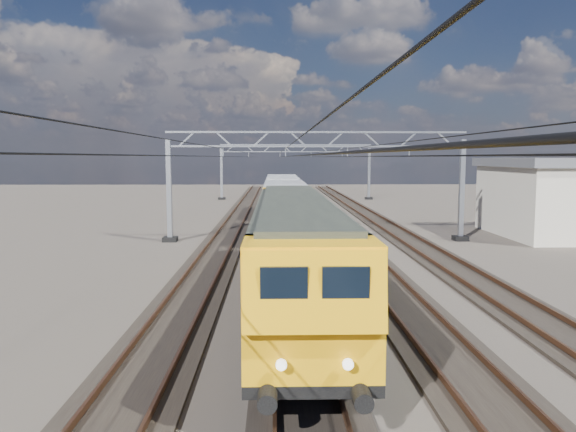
{
  "coord_description": "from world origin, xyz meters",
  "views": [
    {
      "loc": [
        -2.71,
        -32.22,
        5.45
      ],
      "look_at": [
        -2.01,
        -3.17,
        2.4
      ],
      "focal_mm": 35.0,
      "sensor_mm": 36.0,
      "label": 1
    }
  ],
  "objects_px": {
    "locomotive": "(294,245)",
    "hopper_wagon_mid": "(282,192)",
    "catenary_gantry_mid": "(316,181)",
    "hopper_wagon_lead": "(285,205)",
    "catenary_gantry_far": "(295,169)"
  },
  "relations": [
    {
      "from": "locomotive",
      "to": "hopper_wagon_mid",
      "type": "distance_m",
      "value": 31.9
    },
    {
      "from": "catenary_gantry_mid",
      "to": "locomotive",
      "type": "xyz_separation_m",
      "value": [
        -2.0,
        -16.31,
        -1.58
      ]
    },
    {
      "from": "catenary_gantry_mid",
      "to": "catenary_gantry_far",
      "type": "xyz_separation_m",
      "value": [
        0.0,
        36.0,
        0.0
      ]
    },
    {
      "from": "locomotive",
      "to": "hopper_wagon_mid",
      "type": "height_order",
      "value": "locomotive"
    },
    {
      "from": "hopper_wagon_lead",
      "to": "hopper_wagon_mid",
      "type": "distance_m",
      "value": 14.2
    },
    {
      "from": "locomotive",
      "to": "hopper_wagon_lead",
      "type": "height_order",
      "value": "locomotive"
    },
    {
      "from": "locomotive",
      "to": "hopper_wagon_lead",
      "type": "distance_m",
      "value": 17.7
    },
    {
      "from": "catenary_gantry_mid",
      "to": "hopper_wagon_mid",
      "type": "bearing_deg",
      "value": 97.31
    },
    {
      "from": "catenary_gantry_far",
      "to": "locomotive",
      "type": "xyz_separation_m",
      "value": [
        -2.0,
        -52.31,
        -1.58
      ]
    },
    {
      "from": "catenary_gantry_mid",
      "to": "catenary_gantry_far",
      "type": "bearing_deg",
      "value": 90.0
    },
    {
      "from": "catenary_gantry_mid",
      "to": "hopper_wagon_mid",
      "type": "distance_m",
      "value": 15.8
    },
    {
      "from": "locomotive",
      "to": "catenary_gantry_far",
      "type": "bearing_deg",
      "value": 87.81
    },
    {
      "from": "catenary_gantry_far",
      "to": "hopper_wagon_lead",
      "type": "bearing_deg",
      "value": -93.31
    },
    {
      "from": "catenary_gantry_mid",
      "to": "hopper_wagon_lead",
      "type": "distance_m",
      "value": 2.95
    },
    {
      "from": "catenary_gantry_mid",
      "to": "hopper_wagon_lead",
      "type": "xyz_separation_m",
      "value": [
        -2.0,
        1.38,
        -1.67
      ]
    }
  ]
}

